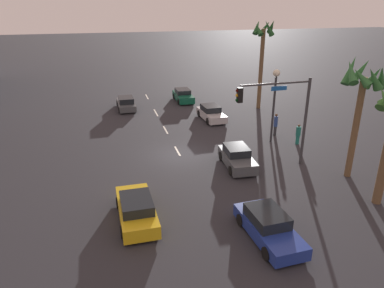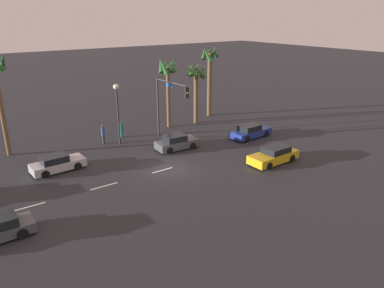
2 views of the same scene
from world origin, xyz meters
name	(u,v)px [view 2 (image 2 of 2)]	position (x,y,z in m)	size (l,w,h in m)	color
ground_plane	(170,168)	(0.00, 0.00, 0.00)	(220.00, 220.00, 0.00)	#28282D
lane_stripe_1	(25,208)	(-11.21, 0.00, 0.01)	(2.53, 0.14, 0.01)	silver
lane_stripe_2	(104,186)	(-5.72, 0.00, 0.01)	(2.14, 0.14, 0.01)	silver
lane_stripe_3	(163,170)	(-0.70, 0.00, 0.01)	(1.91, 0.14, 0.01)	silver
car_1	(274,155)	(7.96, -4.07, 0.65)	(4.63, 1.98, 1.40)	gold
car_2	(57,164)	(-7.67, 4.87, 0.62)	(4.28, 2.02, 1.35)	#B7B7BC
car_3	(177,142)	(2.95, 3.48, 0.65)	(4.09, 2.00, 1.41)	#474C51
car_5	(250,131)	(11.08, 2.00, 0.63)	(4.60, 2.10, 1.37)	navy
traffic_signal	(167,99)	(3.74, 6.24, 4.21)	(0.42, 5.32, 6.17)	#38383D
streetlamp	(117,102)	(-0.79, 7.89, 4.17)	(0.56, 0.56, 5.93)	#2D2D33
pedestrian_0	(121,129)	(0.25, 9.73, 0.87)	(0.47, 0.47, 1.68)	#1E7266
pedestrian_1	(103,134)	(-2.07, 8.88, 1.03)	(0.44, 0.44, 1.93)	#333338
palm_tree_1	(209,68)	(12.87, 11.29, 5.86)	(2.48, 2.46, 8.58)	brown
palm_tree_2	(168,74)	(6.18, 10.06, 5.89)	(2.79, 2.67, 7.82)	brown
palm_tree_3	(197,79)	(9.64, 9.50, 5.10)	(2.38, 2.43, 6.99)	brown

